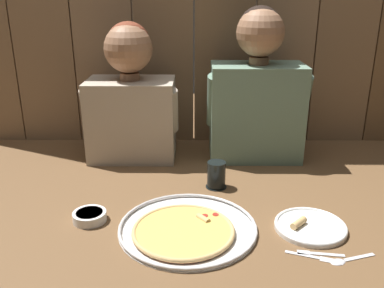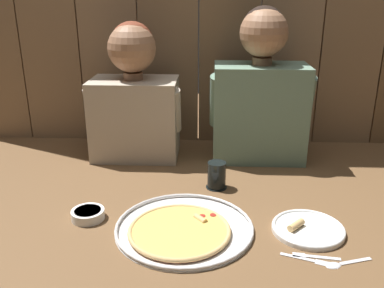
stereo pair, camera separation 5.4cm
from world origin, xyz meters
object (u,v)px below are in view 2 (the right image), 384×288
object	(u,v)px
drinking_glass	(217,175)
diner_left	(134,97)
dinner_plate	(308,229)
pizza_tray	(182,229)
diner_right	(260,92)
dipping_bowl	(88,214)

from	to	relation	value
drinking_glass	diner_left	size ratio (longest dim) A/B	0.17
dinner_plate	drinking_glass	world-z (taller)	drinking_glass
pizza_tray	diner_right	size ratio (longest dim) A/B	0.67
drinking_glass	diner_right	distance (m)	0.43
diner_right	pizza_tray	bearing A→B (deg)	-114.96
pizza_tray	dipping_bowl	xyz separation A→B (m)	(-0.31, 0.06, 0.01)
diner_right	dipping_bowl	bearing A→B (deg)	-137.06
pizza_tray	diner_left	world-z (taller)	diner_left
pizza_tray	diner_right	xyz separation A→B (m)	(0.29, 0.62, 0.28)
pizza_tray	diner_right	world-z (taller)	diner_right
drinking_glass	pizza_tray	bearing A→B (deg)	-109.05
dinner_plate	diner_left	xyz separation A→B (m)	(-0.63, 0.60, 0.26)
pizza_tray	diner_left	distance (m)	0.71
drinking_glass	diner_right	xyz separation A→B (m)	(0.18, 0.31, 0.24)
dipping_bowl	diner_right	size ratio (longest dim) A/B	0.17
dipping_bowl	dinner_plate	bearing A→B (deg)	-3.58
dipping_bowl	diner_left	bearing A→B (deg)	83.39
pizza_tray	dinner_plate	world-z (taller)	dinner_plate
dinner_plate	drinking_glass	xyz separation A→B (m)	(-0.28, 0.29, 0.04)
diner_left	dinner_plate	bearing A→B (deg)	-43.61
dinner_plate	dipping_bowl	xyz separation A→B (m)	(-0.69, 0.04, 0.01)
dipping_bowl	pizza_tray	bearing A→B (deg)	-11.18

